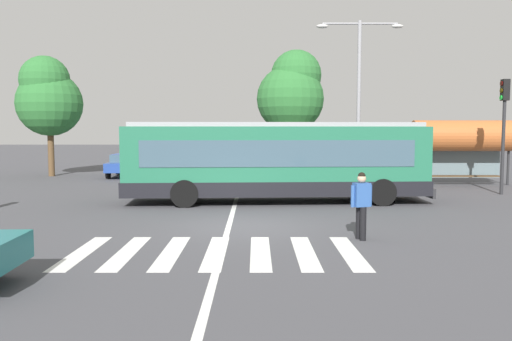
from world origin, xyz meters
name	(u,v)px	position (x,y,z in m)	size (l,w,h in m)	color
ground_plane	(241,226)	(0.00, 0.00, 0.00)	(160.00, 160.00, 0.00)	#47474C
city_transit_bus	(274,161)	(1.13, 4.94, 1.59)	(11.61, 3.19, 3.06)	black
pedestrian_crossing_street	(359,202)	(3.04, -1.82, 0.97)	(0.56, 0.37, 1.72)	black
parked_car_blue	(125,164)	(-7.29, 15.80, 0.77)	(2.11, 4.61, 1.35)	black
parked_car_silver	(167,163)	(-4.83, 16.07, 0.77)	(2.03, 4.58, 1.35)	black
parked_car_black	(214,163)	(-2.08, 16.37, 0.77)	(2.09, 4.60, 1.35)	black
parked_car_charcoal	(260,163)	(0.76, 16.43, 0.77)	(2.00, 4.56, 1.35)	black
parked_car_champagne	(306,163)	(3.52, 16.44, 0.77)	(1.92, 4.52, 1.35)	black
parked_car_teal	(351,163)	(6.19, 15.89, 0.77)	(2.24, 4.65, 1.35)	black
traffic_light_far_corner	(501,118)	(10.95, 7.29, 3.29)	(0.33, 0.32, 4.92)	#28282B
bus_stop_shelter	(459,137)	(10.67, 11.08, 2.42)	(4.89, 1.54, 3.25)	#28282B
twin_arm_street_lamp	(357,83)	(5.57, 11.47, 5.11)	(4.36, 0.32, 8.22)	#939399
background_tree_left	(46,97)	(-11.93, 15.92, 4.71)	(3.83, 3.83, 7.10)	brown
background_tree_right	(290,92)	(2.80, 20.19, 5.31)	(4.53, 4.53, 8.13)	brown
crosswalk_painted_stripes	(214,252)	(-0.54, -3.20, 0.00)	(6.53, 3.30, 0.01)	silver
lane_center_line	(230,215)	(-0.42, 2.00, 0.00)	(0.16, 24.00, 0.01)	silver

